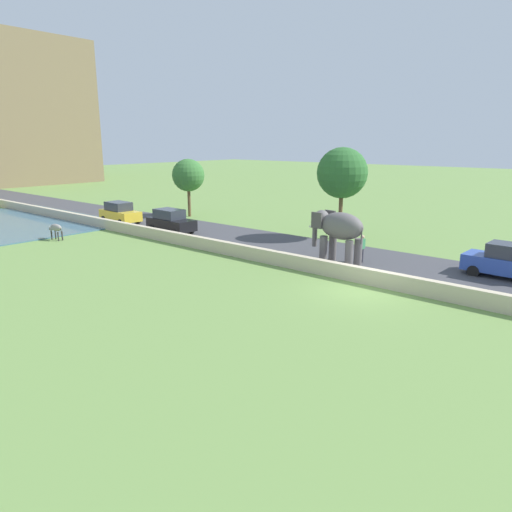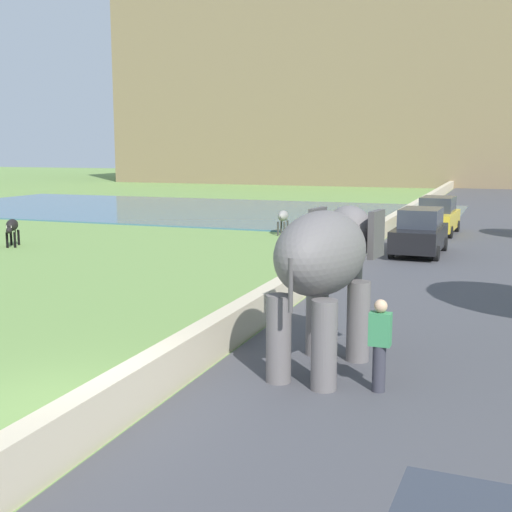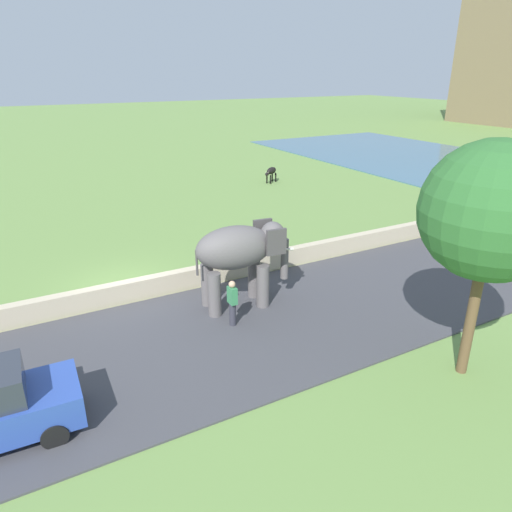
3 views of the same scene
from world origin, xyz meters
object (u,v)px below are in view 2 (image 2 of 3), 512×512
at_px(car_black, 420,232).
at_px(cow_grey, 283,217).
at_px(elephant, 326,262).
at_px(person_beside_elephant, 380,344).
at_px(cow_black, 12,227).
at_px(car_yellow, 437,216).

bearing_deg(car_black, cow_grey, 148.69).
height_order(elephant, cow_grey, elephant).
xyz_separation_m(person_beside_elephant, cow_black, (-17.41, 11.73, -0.04)).
height_order(car_black, cow_grey, car_black).
height_order(car_yellow, cow_grey, car_yellow).
bearing_deg(cow_grey, car_yellow, 19.46).
xyz_separation_m(elephant, cow_black, (-16.24, 10.82, -1.20)).
bearing_deg(person_beside_elephant, cow_grey, 112.50).
bearing_deg(person_beside_elephant, cow_black, 146.03).
bearing_deg(car_black, person_beside_elephant, -85.52).
xyz_separation_m(elephant, car_yellow, (-0.02, 20.94, -1.14)).
bearing_deg(car_yellow, elephant, -89.93).
bearing_deg(person_beside_elephant, elephant, 142.05).
bearing_deg(cow_black, cow_grey, 39.46).
relative_size(person_beside_elephant, car_black, 0.40).
relative_size(car_black, cow_grey, 2.86).
bearing_deg(car_yellow, cow_black, -148.01).
bearing_deg(cow_black, elephant, -33.66).
distance_m(car_black, cow_black, 16.59).
xyz_separation_m(car_black, cow_black, (-16.21, -3.53, -0.06)).
xyz_separation_m(person_beside_elephant, car_black, (-1.20, 15.26, 0.03)).
xyz_separation_m(cow_grey, cow_black, (-9.36, -7.70, 0.00)).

